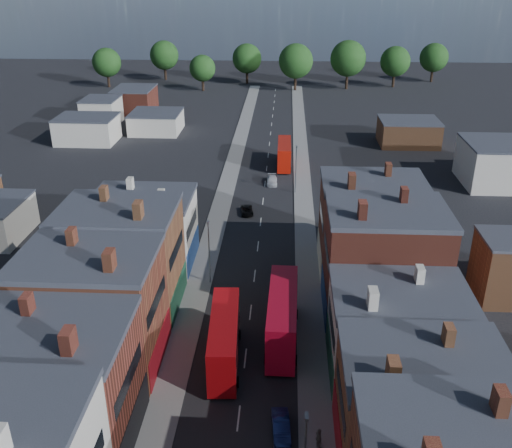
# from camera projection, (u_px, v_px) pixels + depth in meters

# --- Properties ---
(pavement_west) EXTENTS (3.00, 200.00, 0.12)m
(pavement_west) POSITION_uv_depth(u_px,v_px,m) (218.00, 215.00, 86.29)
(pavement_west) COLOR gray
(pavement_west) RESTS_ON ground
(pavement_east) EXTENTS (3.00, 200.00, 0.12)m
(pavement_east) POSITION_uv_depth(u_px,v_px,m) (304.00, 217.00, 85.65)
(pavement_east) COLOR gray
(pavement_east) RESTS_ON ground
(terrace_west) EXTENTS (12.00, 80.00, 11.78)m
(terrace_west) POSITION_uv_depth(u_px,v_px,m) (23.00, 429.00, 38.85)
(terrace_west) COLOR maroon
(terrace_west) RESTS_ON ground
(terrace_east) EXTENTS (12.00, 80.00, 11.78)m
(terrace_east) POSITION_uv_depth(u_px,v_px,m) (439.00, 446.00, 37.48)
(terrace_east) COLOR maroon
(terrace_east) RESTS_ON ground
(lamp_post_2) EXTENTS (0.25, 0.70, 8.12)m
(lamp_post_2) POSITION_uv_depth(u_px,v_px,m) (209.00, 248.00, 66.14)
(lamp_post_2) COLOR slate
(lamp_post_2) RESTS_ON ground
(lamp_post_3) EXTENTS (0.25, 0.70, 8.12)m
(lamp_post_3) POSITION_uv_depth(u_px,v_px,m) (296.00, 166.00, 92.85)
(lamp_post_3) COLOR slate
(lamp_post_3) RESTS_ON ground
(bus_0) EXTENTS (3.31, 11.36, 4.85)m
(bus_0) POSITION_uv_depth(u_px,v_px,m) (224.00, 339.00, 53.65)
(bus_0) COLOR #A6090D
(bus_0) RESTS_ON ground
(bus_1) EXTENTS (3.29, 12.26, 5.27)m
(bus_1) POSITION_uv_depth(u_px,v_px,m) (282.00, 316.00, 56.66)
(bus_1) COLOR red
(bus_1) RESTS_ON ground
(bus_2) EXTENTS (2.73, 10.56, 4.55)m
(bus_2) POSITION_uv_depth(u_px,v_px,m) (284.00, 154.00, 106.19)
(bus_2) COLOR #A51207
(bus_2) RESTS_ON ground
(car_1) EXTENTS (1.72, 4.06, 1.30)m
(car_1) POSITION_uv_depth(u_px,v_px,m) (281.00, 427.00, 46.15)
(car_1) COLOR navy
(car_1) RESTS_ON ground
(car_2) EXTENTS (2.28, 4.06, 1.07)m
(car_2) POSITION_uv_depth(u_px,v_px,m) (247.00, 211.00, 86.69)
(car_2) COLOR black
(car_2) RESTS_ON ground
(car_3) EXTENTS (1.88, 4.35, 1.25)m
(car_3) POSITION_uv_depth(u_px,v_px,m) (272.00, 181.00, 98.37)
(car_3) COLOR silver
(car_3) RESTS_ON ground
(ped_3) EXTENTS (0.79, 1.21, 1.91)m
(ped_3) POSITION_uv_depth(u_px,v_px,m) (319.00, 439.00, 44.41)
(ped_3) COLOR #635C55
(ped_3) RESTS_ON pavement_east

